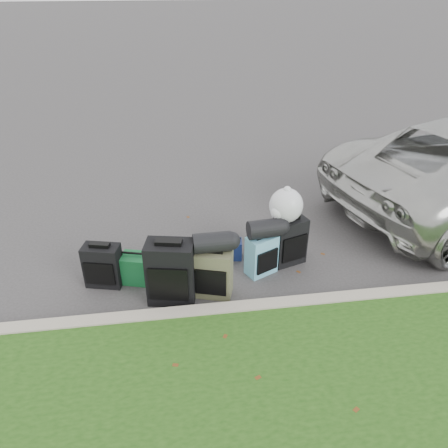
{
  "coord_description": "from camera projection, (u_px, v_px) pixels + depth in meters",
  "views": [
    {
      "loc": [
        -0.8,
        -4.82,
        3.52
      ],
      "look_at": [
        -0.1,
        0.2,
        0.55
      ],
      "focal_mm": 35.0,
      "sensor_mm": 36.0,
      "label": 1
    }
  ],
  "objects": [
    {
      "name": "ground",
      "position": [
        233.0,
        265.0,
        5.99
      ],
      "size": [
        120.0,
        120.0,
        0.0
      ],
      "primitive_type": "plane",
      "color": "#383535",
      "rests_on": "ground"
    },
    {
      "name": "curb",
      "position": [
        247.0,
        310.0,
        5.1
      ],
      "size": [
        120.0,
        0.18,
        0.15
      ],
      "primitive_type": "cube",
      "color": "#9E937F",
      "rests_on": "ground"
    },
    {
      "name": "suitcase_small_black",
      "position": [
        103.0,
        265.0,
        5.5
      ],
      "size": [
        0.5,
        0.35,
        0.57
      ],
      "primitive_type": "cube",
      "rotation": [
        0.0,
        0.0,
        -0.24
      ],
      "color": "black",
      "rests_on": "ground"
    },
    {
      "name": "suitcase_large_black_left",
      "position": [
        171.0,
        272.0,
        5.18
      ],
      "size": [
        0.61,
        0.44,
        0.8
      ],
      "primitive_type": "cube",
      "rotation": [
        0.0,
        0.0,
        -0.2
      ],
      "color": "black",
      "rests_on": "ground"
    },
    {
      "name": "suitcase_olive",
      "position": [
        213.0,
        273.0,
        5.32
      ],
      "size": [
        0.52,
        0.41,
        0.63
      ],
      "primitive_type": "cube",
      "rotation": [
        0.0,
        0.0,
        -0.3
      ],
      "color": "#46472F",
      "rests_on": "ground"
    },
    {
      "name": "suitcase_teal",
      "position": [
        261.0,
        255.0,
        5.72
      ],
      "size": [
        0.45,
        0.38,
        0.56
      ],
      "primitive_type": "cube",
      "rotation": [
        0.0,
        0.0,
        0.45
      ],
      "color": "#508EB2",
      "rests_on": "ground"
    },
    {
      "name": "suitcase_large_black_right",
      "position": [
        289.0,
        241.0,
        5.9
      ],
      "size": [
        0.5,
        0.39,
        0.67
      ],
      "primitive_type": "cube",
      "rotation": [
        0.0,
        0.0,
        0.31
      ],
      "color": "black",
      "rests_on": "ground"
    },
    {
      "name": "tote_green",
      "position": [
        136.0,
        268.0,
        5.61
      ],
      "size": [
        0.4,
        0.35,
        0.39
      ],
      "primitive_type": "cube",
      "rotation": [
        0.0,
        0.0,
        -0.28
      ],
      "color": "#166731",
      "rests_on": "ground"
    },
    {
      "name": "tote_navy",
      "position": [
        232.0,
        249.0,
        6.09
      ],
      "size": [
        0.28,
        0.23,
        0.27
      ],
      "primitive_type": "cube",
      "rotation": [
        0.0,
        0.0,
        -0.13
      ],
      "color": "navy",
      "rests_on": "ground"
    },
    {
      "name": "duffel_left",
      "position": [
        212.0,
        242.0,
        5.1
      ],
      "size": [
        0.45,
        0.25,
        0.24
      ],
      "primitive_type": "cylinder",
      "rotation": [
        0.0,
        1.57,
        0.02
      ],
      "color": "black",
      "rests_on": "suitcase_olive"
    },
    {
      "name": "duffel_right",
      "position": [
        265.0,
        229.0,
        5.51
      ],
      "size": [
        0.46,
        0.29,
        0.24
      ],
      "primitive_type": "cylinder",
      "rotation": [
        0.0,
        1.57,
        0.11
      ],
      "color": "black",
      "rests_on": "suitcase_teal"
    },
    {
      "name": "trash_bag",
      "position": [
        286.0,
        205.0,
        5.61
      ],
      "size": [
        0.44,
        0.44,
        0.44
      ],
      "primitive_type": "sphere",
      "color": "white",
      "rests_on": "suitcase_large_black_right"
    }
  ]
}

